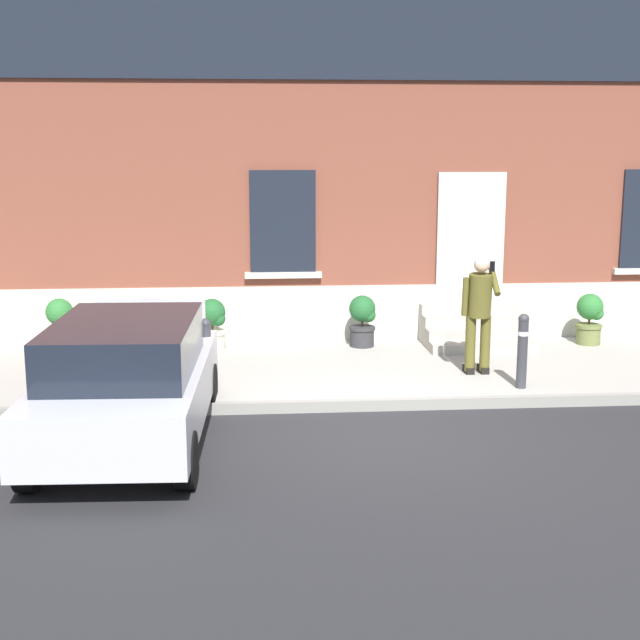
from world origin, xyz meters
name	(u,v)px	position (x,y,z in m)	size (l,w,h in m)	color
ground_plane	(377,433)	(0.00, 0.00, 0.00)	(80.00, 80.00, 0.00)	#232326
sidewalk	(351,370)	(0.00, 2.80, 0.07)	(24.00, 3.60, 0.15)	#99968E
curb_edge	(367,405)	(0.00, 0.94, 0.07)	(24.00, 0.12, 0.15)	gray
building_facade	(336,129)	(0.01, 5.29, 3.73)	(24.00, 1.52, 7.50)	brown
entrance_stoop	(474,330)	(2.24, 4.12, 0.39)	(1.73, 1.28, 0.64)	#9E998E
hatchback_car_silver	(129,379)	(-2.93, -0.17, 0.79)	(1.91, 4.12, 1.50)	#B7B7BF
bollard_near_person	(523,348)	(2.21, 1.35, 0.71)	(0.15, 0.15, 1.04)	#333338
bollard_far_left	(206,354)	(-2.11, 1.35, 0.71)	(0.15, 0.15, 1.04)	#333338
person_on_phone	(479,307)	(1.79, 2.14, 1.15)	(0.51, 0.47, 1.75)	#514C1E
planter_terracotta	(60,323)	(-4.61, 4.16, 0.61)	(0.44, 0.44, 0.86)	#B25B38
planter_cream	(213,323)	(-2.14, 3.94, 0.61)	(0.44, 0.44, 0.86)	beige
planter_charcoal	(363,320)	(0.34, 4.07, 0.61)	(0.44, 0.44, 0.86)	#2D2D30
planter_olive	(590,318)	(4.18, 3.94, 0.61)	(0.44, 0.44, 0.86)	#606B38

